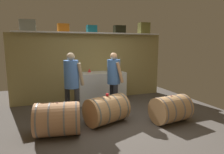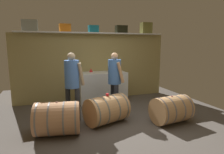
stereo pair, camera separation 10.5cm
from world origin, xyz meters
TOP-DOWN VIEW (x-y plane):
  - ground_plane at (0.00, 0.58)m, footprint 5.99×7.85m
  - back_wall_panel at (0.00, 2.32)m, footprint 4.79×0.10m
  - high_shelf_board at (0.00, 2.17)m, footprint 4.40×0.40m
  - toolcase_grey at (-1.78, 2.17)m, footprint 0.41×0.22m
  - toolcase_orange at (-0.86, 2.17)m, footprint 0.32×0.22m
  - toolcase_teal at (-0.03, 2.17)m, footprint 0.29×0.22m
  - toolcase_black at (0.87, 2.17)m, footprint 0.35×0.25m
  - toolcase_olive at (1.74, 2.17)m, footprint 0.35×0.24m
  - work_cabinet at (0.17, 1.95)m, footprint 1.43×0.63m
  - wine_bottle_green at (-0.45, 2.12)m, footprint 0.07×0.07m
  - wine_glass at (0.40, 1.87)m, footprint 0.07×0.07m
  - red_funnel at (-0.13, 2.12)m, footprint 0.11×0.11m
  - wine_barrel_near at (-0.22, 0.29)m, footprint 1.04×0.86m
  - wine_barrel_far at (1.14, -0.17)m, footprint 0.88×0.69m
  - wine_barrel_flank at (-1.29, 0.06)m, footprint 0.94×0.78m
  - tasting_cup at (-0.20, 0.29)m, footprint 0.06×0.06m
  - winemaker_pouring at (0.20, 0.92)m, footprint 0.36×0.45m
  - visitor_tasting at (-0.89, 0.76)m, footprint 0.46×0.46m

SIDE VIEW (x-z plane):
  - ground_plane at x=0.00m, z-range -0.02..0.00m
  - wine_barrel_far at x=1.14m, z-range 0.00..0.61m
  - wine_barrel_near at x=-0.22m, z-range 0.00..0.62m
  - wine_barrel_flank at x=-1.29m, z-range 0.00..0.65m
  - work_cabinet at x=0.17m, z-range 0.00..0.90m
  - tasting_cup at x=-0.20m, z-range 0.62..0.67m
  - winemaker_pouring at x=0.20m, z-range 0.17..1.70m
  - visitor_tasting at x=-0.89m, z-range 0.18..1.73m
  - red_funnel at x=-0.13m, z-range 0.90..1.01m
  - wine_glass at x=0.40m, z-range 0.93..1.07m
  - back_wall_panel at x=0.00m, z-range 0.00..2.05m
  - wine_bottle_green at x=-0.45m, z-range 0.89..1.17m
  - high_shelf_board at x=0.00m, z-range 2.05..2.08m
  - toolcase_teal at x=-0.03m, z-range 2.08..2.29m
  - toolcase_orange at x=-0.86m, z-range 2.08..2.30m
  - toolcase_black at x=0.87m, z-range 2.08..2.31m
  - toolcase_grey at x=-1.78m, z-range 2.08..2.38m
  - toolcase_olive at x=1.74m, z-range 2.08..2.43m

